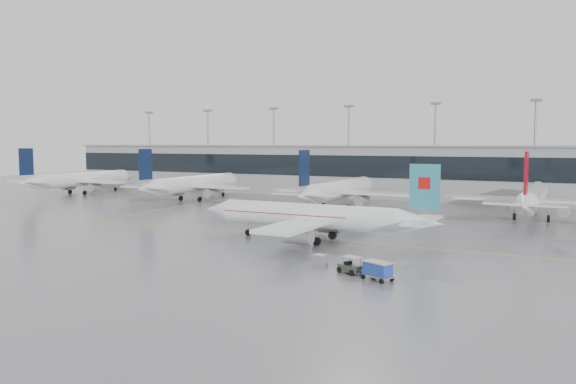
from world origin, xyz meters
The scene contains 16 objects.
ground centered at (0.00, 0.00, 0.00)m, with size 320.00×320.00×0.00m, color slate.
taxi_line_main centered at (0.00, 0.00, 0.01)m, with size 120.00×0.25×0.01m, color gold.
taxi_line_north centered at (0.00, 30.00, 0.01)m, with size 120.00×0.25×0.01m, color gold.
taxi_line_cross centered at (-30.00, 15.00, 0.01)m, with size 0.25×60.00×0.01m, color gold.
terminal centered at (0.00, 62.00, 6.00)m, with size 180.00×15.00×12.00m, color gray.
terminal_glass centered at (0.00, 54.45, 7.50)m, with size 180.00×0.20×5.00m, color black.
terminal_roof centered at (0.00, 62.00, 12.20)m, with size 182.00×16.00×0.40m, color gray.
light_masts centered at (0.00, 68.00, 13.34)m, with size 156.40×1.00×22.60m.
air_canada_jet centered at (11.30, -1.91, 3.26)m, with size 33.90×26.33×10.40m.
parked_jet_a centered at (-70.00, 33.69, 3.71)m, with size 29.64×36.96×11.72m.
parked_jet_b centered at (-35.00, 33.69, 3.71)m, with size 29.64×36.96×11.72m.
parked_jet_c centered at (0.00, 33.69, 3.71)m, with size 29.64×36.96×11.72m.
parked_jet_d centered at (35.00, 33.69, 3.71)m, with size 29.64×36.96×11.72m.
baggage_tug centered at (21.64, -16.80, 0.60)m, with size 3.51×2.28×1.70m.
baggage_cart centered at (24.93, -18.26, 1.04)m, with size 3.25×2.60×1.77m.
gse_unit centered at (17.70, -15.31, 0.63)m, with size 1.26×1.17×1.26m, color gray.
Camera 1 is at (41.04, -68.32, 12.89)m, focal length 35.00 mm.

